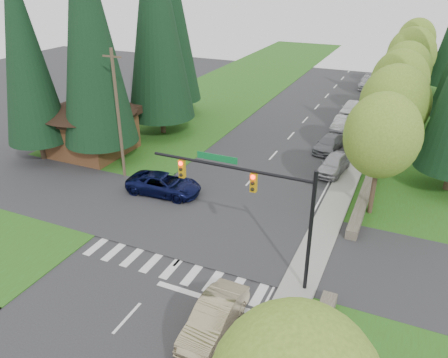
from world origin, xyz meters
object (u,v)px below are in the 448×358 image
Objects in this scene: parked_car_e at (368,82)px; sedan_champagne at (214,317)px; parked_car_b at (329,144)px; parked_car_c at (341,124)px; parked_car_d at (351,108)px; suv_navy at (164,184)px; parked_car_a at (334,164)px.

sedan_champagne is at bearing -92.16° from parked_car_e.
parked_car_c is at bearing 96.92° from parked_car_b.
sedan_champagne is at bearing -85.81° from parked_car_d.
parked_car_a is (10.63, 8.84, -0.00)m from suv_navy.
sedan_champagne is at bearing -86.90° from parked_car_c.
sedan_champagne is at bearing -143.62° from suv_navy.
parked_car_d is (0.00, 11.78, 0.13)m from parked_car_b.
parked_car_a is 0.97× the size of parked_car_d.
sedan_champagne is 0.85× the size of suv_navy.
parked_car_e reaches higher than parked_car_d.
parked_car_a is at bearing -54.41° from suv_navy.
parked_car_b is (-1.40, 4.64, -0.11)m from parked_car_a.
parked_car_e is (0.06, 49.53, 0.01)m from sedan_champagne.
parked_car_b is (9.23, 13.48, -0.11)m from suv_navy.
sedan_champagne is 14.10m from suv_navy.
sedan_champagne reaches higher than parked_car_b.
suv_navy reaches higher than parked_car_a.
parked_car_a is 1.09× the size of parked_car_c.
sedan_champagne is 1.04× the size of parked_car_b.
parked_car_d is 13.55m from parked_car_e.
parked_car_e reaches higher than parked_car_c.
parked_car_a is (1.46, 19.55, -0.01)m from sedan_champagne.
parked_car_c is 5.74m from parked_car_d.
suv_navy is (-9.16, 10.71, -0.01)m from sedan_champagne.
suv_navy is 26.90m from parked_car_d.
parked_car_a is at bearing 86.29° from sedan_champagne.
parked_car_b is 0.83× the size of parked_car_e.
parked_car_c is at bearing 90.45° from sedan_champagne.
parked_car_c is (0.06, 30.24, -0.09)m from sedan_champagne.
parked_car_a is 0.83× the size of parked_car_e.
sedan_champagne is 0.87× the size of parked_car_e.
parked_car_d is (0.00, 5.74, 0.10)m from parked_car_c.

